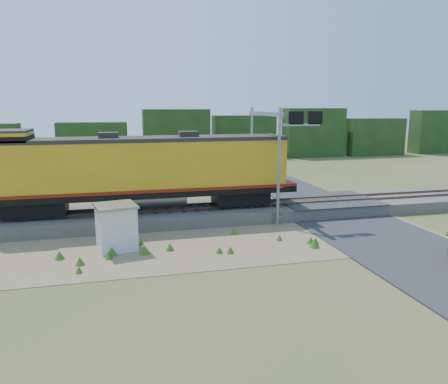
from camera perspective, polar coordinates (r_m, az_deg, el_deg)
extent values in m
plane|color=#475123|center=(24.69, 4.96, -6.64)|extent=(140.00, 140.00, 0.00)
cube|color=slate|center=(30.10, 1.26, -2.53)|extent=(70.00, 5.00, 0.80)
cube|color=brown|center=(29.31, 1.64, -1.94)|extent=(70.00, 0.10, 0.16)
cube|color=brown|center=(30.66, 0.91, -1.35)|extent=(70.00, 0.10, 0.16)
cube|color=#8C7754|center=(24.59, 0.14, -6.63)|extent=(26.00, 8.00, 0.03)
cube|color=#38383A|center=(32.52, 13.25, -1.01)|extent=(7.00, 5.20, 0.06)
cube|color=#38383A|center=(47.19, 4.34, 2.03)|extent=(7.00, 24.00, 0.08)
cube|color=#1A3513|center=(60.84, -6.77, 7.09)|extent=(36.00, 3.00, 6.50)
cube|color=#1A3513|center=(76.96, 24.50, 6.84)|extent=(50.00, 3.00, 6.00)
cube|color=black|center=(29.26, -23.33, -1.82)|extent=(3.62, 2.31, 0.91)
cube|color=black|center=(29.99, 2.11, -0.60)|extent=(3.62, 2.31, 0.91)
cube|color=black|center=(28.77, -10.49, 0.00)|extent=(20.12, 3.02, 0.36)
cylinder|color=gray|center=(28.87, -10.46, -0.94)|extent=(5.53, 1.21, 1.21)
cube|color=gold|center=(28.49, -10.61, 3.44)|extent=(18.61, 2.92, 3.12)
cube|color=maroon|center=(28.71, -10.51, 0.59)|extent=(20.12, 3.07, 0.18)
cube|color=#28231E|center=(28.32, -10.74, 6.81)|extent=(18.61, 2.97, 0.24)
cube|color=gold|center=(28.92, -26.56, 6.38)|extent=(2.62, 2.92, 0.70)
cube|color=#28231E|center=(28.90, -26.63, 7.15)|extent=(2.62, 2.97, 0.12)
cube|color=black|center=(28.92, -26.55, 6.28)|extent=(2.67, 2.97, 0.35)
cube|color=#28231E|center=(28.25, -14.86, 7.09)|extent=(1.21, 1.01, 0.45)
cube|color=#28231E|center=(28.64, -4.67, 7.48)|extent=(1.21, 1.01, 0.45)
cube|color=silver|center=(23.91, -13.89, -4.59)|extent=(2.20, 2.20, 2.35)
cube|color=gray|center=(23.61, -14.02, -1.73)|extent=(2.42, 2.42, 0.11)
cylinder|color=gray|center=(27.52, 7.15, 3.13)|extent=(0.19, 0.19, 7.44)
cylinder|color=gray|center=(32.75, 3.62, 4.49)|extent=(0.19, 0.19, 7.44)
cube|color=gray|center=(29.88, 5.35, 10.15)|extent=(0.27, 6.20, 0.27)
cube|color=gray|center=(27.76, 9.78, 8.64)|extent=(2.77, 0.16, 0.16)
cube|color=black|center=(27.66, 9.40, 9.53)|extent=(0.96, 0.16, 0.80)
cube|color=black|center=(28.19, 11.81, 9.47)|extent=(0.96, 0.16, 0.80)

